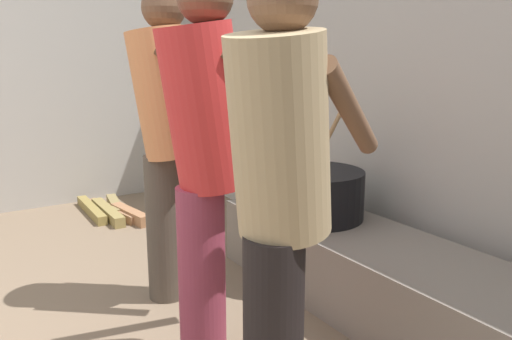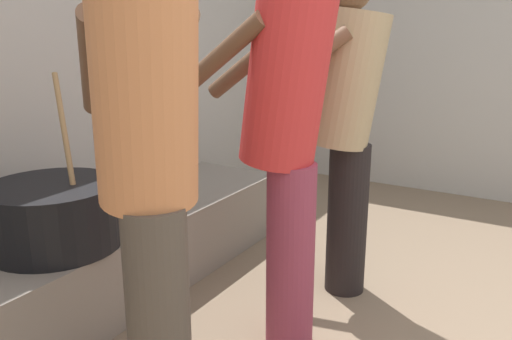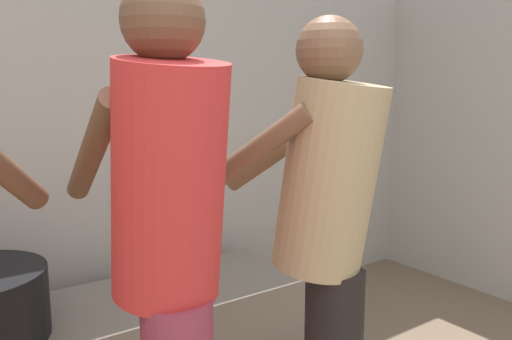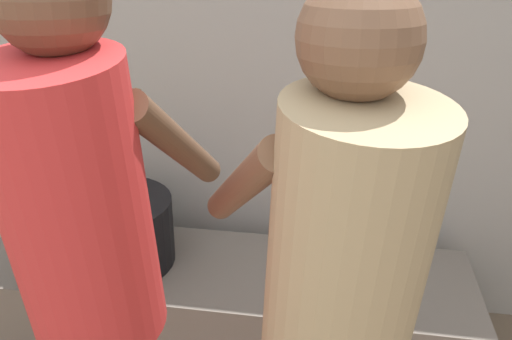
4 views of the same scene
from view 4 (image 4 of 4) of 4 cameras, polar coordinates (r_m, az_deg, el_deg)
The scene contains 5 objects.
block_enclosure_rear at distance 2.55m, azimuth -6.57°, elevation 8.43°, with size 5.80×0.20×2.01m, color #ADA8A0.
hearth_ledge at distance 2.38m, azimuth -3.90°, elevation -14.14°, with size 2.08×0.60×0.39m, color slate.
cooking_pot_main at distance 2.32m, azimuth -15.71°, elevation -6.31°, with size 0.56×0.56×0.73m.
cook_in_tan_shirt at distance 1.14m, azimuth 8.93°, elevation -16.23°, with size 0.59×0.73×1.59m.
cook_in_red_shirt at distance 1.26m, azimuth -17.48°, elevation -10.86°, with size 0.37×0.69×1.64m.
Camera 4 is at (0.70, 0.20, 1.61)m, focal length 37.64 mm.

